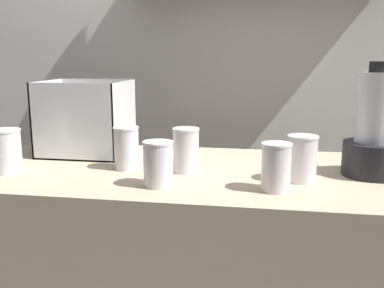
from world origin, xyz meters
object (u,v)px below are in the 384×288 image
(juice_cup_carrot_left, at_px, (127,150))
(juice_cup_pomegranate_rightmost, at_px, (302,161))
(juice_cup_carrot_far_left, at_px, (6,153))
(juice_cup_mango_far_right, at_px, (276,169))
(juice_cup_orange_right, at_px, (186,153))
(carrot_display_bin, at_px, (86,131))
(juice_cup_beet_middle, at_px, (158,167))
(blender_pitcher, at_px, (375,134))

(juice_cup_carrot_left, height_order, juice_cup_pomegranate_rightmost, juice_cup_carrot_left)
(juice_cup_carrot_far_left, distance_m, juice_cup_mango_far_right, 0.80)
(juice_cup_mango_far_right, bearing_deg, juice_cup_orange_right, 151.21)
(juice_cup_carrot_left, distance_m, juice_cup_pomegranate_rightmost, 0.53)
(carrot_display_bin, height_order, juice_cup_carrot_far_left, carrot_display_bin)
(juice_cup_beet_middle, relative_size, juice_cup_pomegranate_rightmost, 0.95)
(juice_cup_mango_far_right, bearing_deg, juice_cup_pomegranate_rightmost, 53.73)
(juice_cup_carrot_far_left, bearing_deg, juice_cup_beet_middle, -7.17)
(carrot_display_bin, height_order, juice_cup_orange_right, carrot_display_bin)
(blender_pitcher, distance_m, juice_cup_carrot_far_left, 1.10)
(blender_pitcher, distance_m, juice_cup_carrot_left, 0.74)
(juice_cup_carrot_far_left, relative_size, juice_cup_mango_far_right, 1.03)
(carrot_display_bin, bearing_deg, juice_cup_orange_right, -25.06)
(juice_cup_mango_far_right, relative_size, juice_cup_pomegranate_rightmost, 0.97)
(carrot_display_bin, relative_size, juice_cup_pomegranate_rightmost, 2.24)
(juice_cup_beet_middle, xyz_separation_m, juice_cup_orange_right, (0.05, 0.16, 0.00))
(juice_cup_carrot_far_left, distance_m, juice_cup_orange_right, 0.54)
(blender_pitcher, distance_m, juice_cup_pomegranate_rightmost, 0.24)
(carrot_display_bin, bearing_deg, juice_cup_carrot_far_left, -116.16)
(blender_pitcher, height_order, juice_cup_carrot_far_left, blender_pitcher)
(juice_cup_carrot_far_left, relative_size, juice_cup_pomegranate_rightmost, 1.01)
(juice_cup_carrot_left, bearing_deg, juice_cup_carrot_far_left, -164.31)
(juice_cup_mango_far_right, bearing_deg, juice_cup_carrot_far_left, 176.34)
(juice_cup_beet_middle, height_order, juice_cup_mango_far_right, juice_cup_mango_far_right)
(juice_cup_carrot_left, relative_size, juice_cup_pomegranate_rightmost, 1.01)
(juice_cup_beet_middle, relative_size, juice_cup_orange_right, 0.92)
(blender_pitcher, xyz_separation_m, juice_cup_carrot_left, (-0.74, -0.05, -0.06))
(juice_cup_mango_far_right, xyz_separation_m, juice_cup_pomegranate_rightmost, (0.07, 0.10, -0.00))
(juice_cup_orange_right, bearing_deg, juice_cup_carrot_far_left, -170.00)
(juice_cup_beet_middle, distance_m, juice_cup_mango_far_right, 0.31)
(blender_pitcher, xyz_separation_m, juice_cup_orange_right, (-0.55, -0.05, -0.07))
(juice_cup_orange_right, distance_m, juice_cup_pomegranate_rightmost, 0.34)
(blender_pitcher, height_order, juice_cup_carrot_left, blender_pitcher)
(juice_cup_carrot_far_left, distance_m, juice_cup_carrot_left, 0.36)
(carrot_display_bin, distance_m, juice_cup_orange_right, 0.44)
(juice_cup_carrot_far_left, relative_size, juice_cup_orange_right, 0.98)
(juice_cup_pomegranate_rightmost, bearing_deg, juice_cup_beet_middle, -164.00)
(juice_cup_pomegranate_rightmost, bearing_deg, carrot_display_bin, 162.63)
(juice_cup_carrot_left, distance_m, juice_cup_orange_right, 0.19)
(juice_cup_carrot_far_left, height_order, juice_cup_carrot_left, same)
(juice_cup_orange_right, bearing_deg, juice_cup_carrot_left, 179.07)
(juice_cup_pomegranate_rightmost, bearing_deg, juice_cup_orange_right, 172.52)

